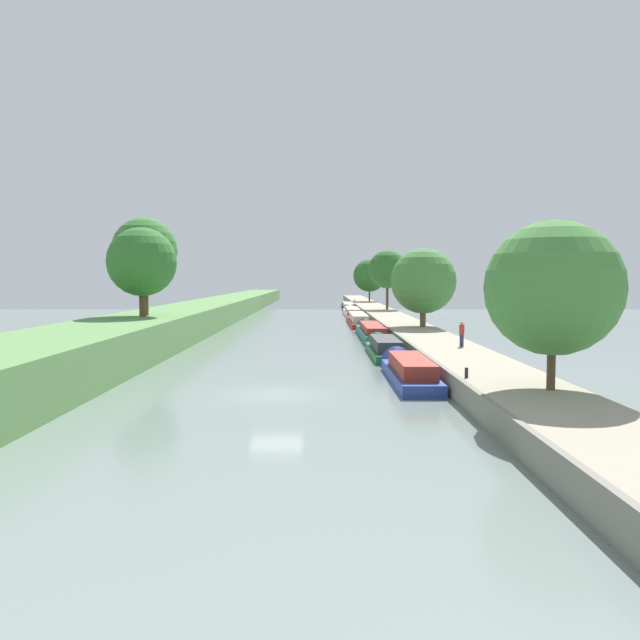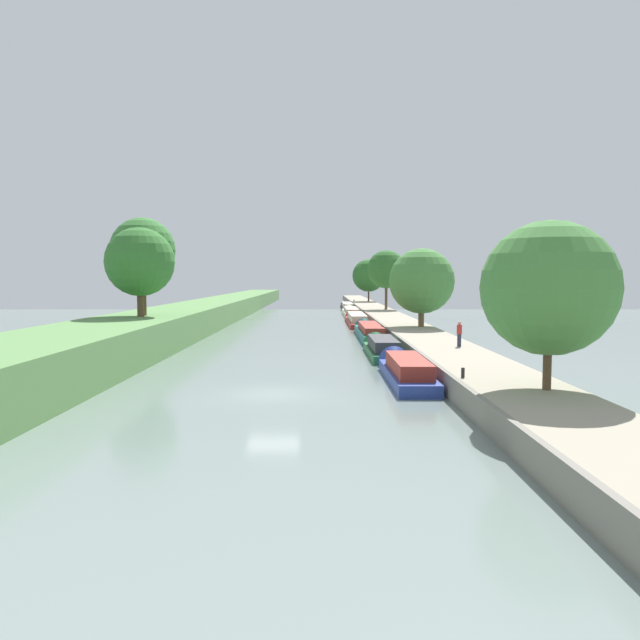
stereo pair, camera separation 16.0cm
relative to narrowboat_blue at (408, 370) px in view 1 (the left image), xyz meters
The scene contains 19 objects.
ground_plane 8.09m from the narrowboat_blue, 149.28° to the right, with size 160.00×160.00×0.00m, color slate.
left_grassy_bank 19.41m from the narrowboat_blue, 167.73° to the right, with size 7.20×260.00×2.56m.
right_towpath 5.53m from the narrowboat_blue, 48.27° to the right, with size 4.41×260.00×1.10m.
stone_quay 4.34m from the narrowboat_blue, 71.89° to the right, with size 0.25×260.00×1.15m.
narrowboat_blue is the anchor object (origin of this frame).
narrowboat_green 10.87m from the narrowboat_blue, 91.17° to the left, with size 2.06×10.31×2.06m.
narrowboat_teal 23.68m from the narrowboat_blue, 90.16° to the left, with size 2.06×14.96×1.97m.
narrowboat_red 40.87m from the narrowboat_blue, 90.39° to the left, with size 2.15×16.15×2.11m.
narrowboat_cream 57.56m from the narrowboat_blue, 90.10° to the left, with size 2.17×16.02×2.06m.
narrowboat_black 75.03m from the narrowboat_blue, 89.92° to the left, with size 1.92×16.80×1.91m.
tree_rightbank_near 11.09m from the narrowboat_blue, 63.84° to the right, with size 5.39×5.39×6.78m.
tree_rightbank_midnear 24.06m from the narrowboat_blue, 78.53° to the left, with size 6.02×6.02×7.22m.
tree_rightbank_midfar 55.18m from the narrowboat_blue, 84.94° to the left, with size 5.48×5.48×8.48m.
tree_rightbank_far 85.19m from the narrowboat_blue, 86.82° to the left, with size 6.28×6.28×8.13m.
tree_leftbank_downstream 24.58m from the narrowboat_blue, 142.14° to the left, with size 5.38×5.38×6.99m.
tree_leftbank_upstream 25.96m from the narrowboat_blue, 139.56° to the left, with size 5.19×5.19×7.89m.
person_walking 8.06m from the narrowboat_blue, 55.77° to the left, with size 0.34×0.34×1.66m.
mooring_bollard_near 6.34m from the narrowboat_blue, 73.62° to the right, with size 0.16×0.16×0.45m.
mooring_bollard_far 82.67m from the narrowboat_blue, 88.77° to the left, with size 0.16×0.16×0.45m.
Camera 1 is at (2.10, -29.29, 5.59)m, focal length 34.41 mm.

